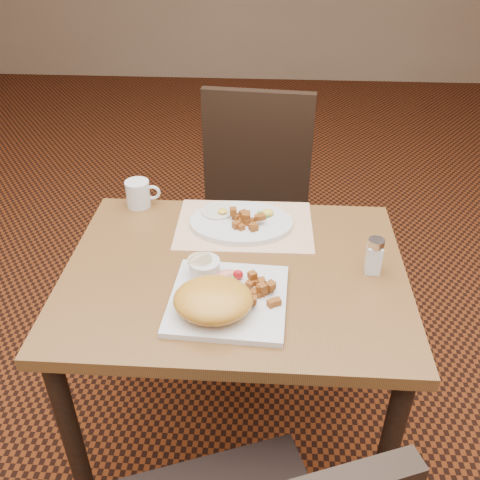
% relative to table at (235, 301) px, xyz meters
% --- Properties ---
extents(ground, '(8.00, 8.00, 0.00)m').
position_rel_table_xyz_m(ground, '(0.00, 0.00, -0.64)').
color(ground, black).
rests_on(ground, ground).
extents(table, '(0.90, 0.70, 0.75)m').
position_rel_table_xyz_m(table, '(0.00, 0.00, 0.00)').
color(table, brown).
rests_on(table, ground).
extents(chair_far, '(0.46, 0.47, 0.97)m').
position_rel_table_xyz_m(chair_far, '(0.02, 0.66, -0.10)').
color(chair_far, black).
rests_on(chair_far, ground).
extents(placemat, '(0.40, 0.29, 0.00)m').
position_rel_table_xyz_m(placemat, '(0.01, 0.22, 0.11)').
color(placemat, white).
rests_on(placemat, table).
extents(plate_square, '(0.29, 0.29, 0.02)m').
position_rel_table_xyz_m(plate_square, '(-0.01, -0.13, 0.12)').
color(plate_square, silver).
rests_on(plate_square, table).
extents(plate_oval, '(0.31, 0.23, 0.02)m').
position_rel_table_xyz_m(plate_oval, '(0.00, 0.21, 0.12)').
color(plate_oval, silver).
rests_on(plate_oval, placemat).
extents(hollandaise_mound, '(0.19, 0.17, 0.07)m').
position_rel_table_xyz_m(hollandaise_mound, '(-0.04, -0.18, 0.16)').
color(hollandaise_mound, gold).
rests_on(hollandaise_mound, plate_square).
extents(ramekin, '(0.08, 0.08, 0.04)m').
position_rel_table_xyz_m(ramekin, '(-0.07, -0.05, 0.15)').
color(ramekin, silver).
rests_on(ramekin, plate_square).
extents(garnish_sq, '(0.08, 0.05, 0.03)m').
position_rel_table_xyz_m(garnish_sq, '(-0.01, -0.06, 0.14)').
color(garnish_sq, '#387223').
rests_on(garnish_sq, plate_square).
extents(fried_egg, '(0.10, 0.10, 0.02)m').
position_rel_table_xyz_m(fried_egg, '(-0.07, 0.26, 0.13)').
color(fried_egg, white).
rests_on(fried_egg, plate_oval).
extents(garnish_ov, '(0.06, 0.05, 0.02)m').
position_rel_table_xyz_m(garnish_ov, '(0.08, 0.25, 0.14)').
color(garnish_ov, '#387223').
rests_on(garnish_ov, plate_oval).
extents(salt_shaker, '(0.04, 0.04, 0.10)m').
position_rel_table_xyz_m(salt_shaker, '(0.36, 0.01, 0.16)').
color(salt_shaker, white).
rests_on(salt_shaker, table).
extents(coffee_mug, '(0.11, 0.07, 0.08)m').
position_rel_table_xyz_m(coffee_mug, '(-0.32, 0.31, 0.15)').
color(coffee_mug, silver).
rests_on(coffee_mug, table).
extents(home_fries_sq, '(0.11, 0.12, 0.03)m').
position_rel_table_xyz_m(home_fries_sq, '(0.07, -0.12, 0.14)').
color(home_fries_sq, '#995118').
rests_on(home_fries_sq, plate_square).
extents(home_fries_ov, '(0.11, 0.08, 0.04)m').
position_rel_table_xyz_m(home_fries_ov, '(0.02, 0.20, 0.14)').
color(home_fries_ov, '#995118').
rests_on(home_fries_ov, plate_oval).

